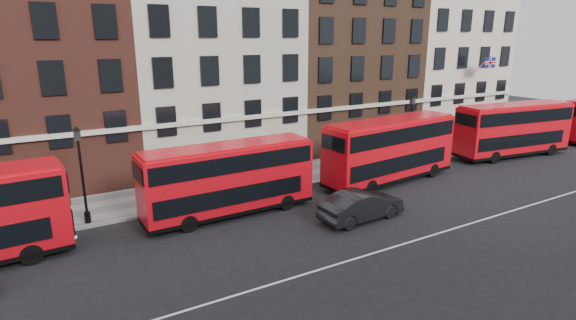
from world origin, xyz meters
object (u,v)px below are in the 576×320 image
bus_d (513,129)px  car_front (362,205)px  bus_b (228,178)px  bus_c (390,149)px  traffic_light (501,122)px

bus_d → car_front: size_ratio=2.16×
bus_b → car_front: size_ratio=1.96×
bus_b → car_front: (6.13, -4.31, -1.39)m
bus_c → car_front: bearing=-149.9°
bus_d → traffic_light: size_ratio=3.34×
bus_d → car_front: bus_d is taller
bus_c → bus_d: (13.76, 0.01, 0.02)m
traffic_light → car_front: bearing=-162.9°
bus_d → car_front: 20.26m
bus_c → traffic_light: (15.38, 2.27, 0.05)m
bus_b → bus_d: bearing=-1.0°
car_front → bus_d: bearing=-80.9°
bus_d → traffic_light: (1.62, 2.26, 0.03)m
car_front → traffic_light: (21.35, 6.58, 1.61)m
bus_b → bus_c: (12.10, -0.00, 0.17)m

